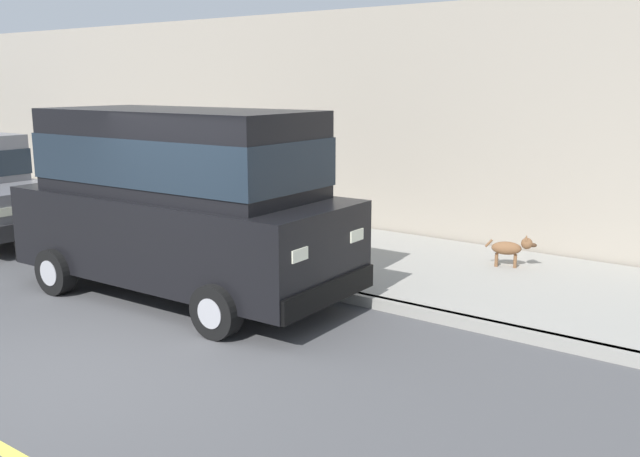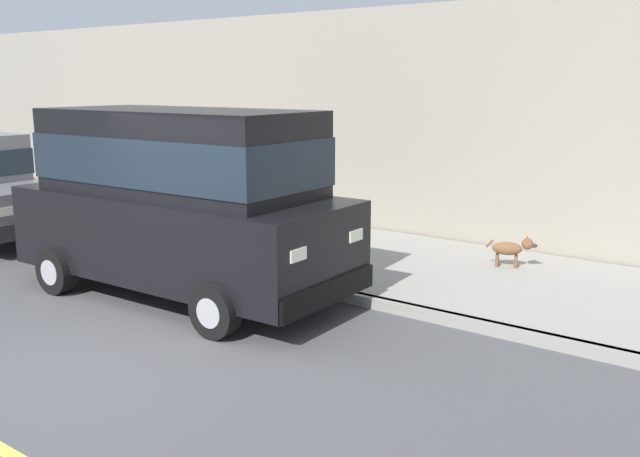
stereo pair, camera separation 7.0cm
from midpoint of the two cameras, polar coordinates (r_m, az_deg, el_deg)
The scene contains 6 objects.
ground_plane at distance 7.86m, azimuth -17.38°, elevation -10.13°, with size 80.00×80.00×0.00m, color #4C4C4F.
curb at distance 9.91m, azimuth -2.26°, elevation -4.53°, with size 0.16×64.00×0.14m, color gray.
sidewalk at distance 11.31m, azimuth 3.51°, elevation -2.45°, with size 3.60×64.00×0.14m, color #99968E.
car_black_van at distance 9.50m, azimuth -11.16°, elevation 2.73°, with size 2.25×4.96×2.52m.
dog_brown at distance 10.84m, azimuth 15.56°, elevation -1.56°, with size 0.36×0.72×0.49m.
building_facade at distance 15.48m, azimuth -6.43°, elevation 8.96°, with size 0.50×20.00×4.18m, color #9E9384.
Camera 2 is at (-4.14, -6.04, 2.89)m, focal length 39.20 mm.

